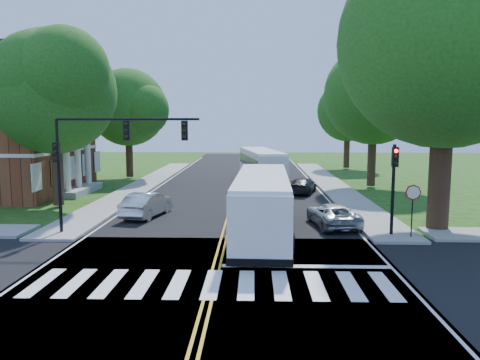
{
  "coord_description": "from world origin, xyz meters",
  "views": [
    {
      "loc": [
        1.46,
        -16.16,
        5.63
      ],
      "look_at": [
        0.67,
        9.65,
        2.4
      ],
      "focal_mm": 35.0,
      "sensor_mm": 36.0,
      "label": 1
    }
  ],
  "objects_px": {
    "signal_nw": "(104,147)",
    "bus_lead": "(262,203)",
    "hatchback": "(147,204)",
    "dark_sedan": "(302,186)",
    "signal_ne": "(394,177)",
    "suv": "(333,215)",
    "bus_follow": "(261,165)"
  },
  "relations": [
    {
      "from": "bus_follow",
      "to": "suv",
      "type": "bearing_deg",
      "value": 91.76
    },
    {
      "from": "suv",
      "to": "dark_sedan",
      "type": "distance_m",
      "value": 11.67
    },
    {
      "from": "signal_ne",
      "to": "hatchback",
      "type": "xyz_separation_m",
      "value": [
        -13.11,
        4.58,
        -2.22
      ]
    },
    {
      "from": "signal_nw",
      "to": "bus_lead",
      "type": "height_order",
      "value": "signal_nw"
    },
    {
      "from": "signal_nw",
      "to": "bus_follow",
      "type": "distance_m",
      "value": 22.25
    },
    {
      "from": "signal_nw",
      "to": "bus_lead",
      "type": "xyz_separation_m",
      "value": [
        7.71,
        0.35,
        -2.77
      ]
    },
    {
      "from": "bus_lead",
      "to": "suv",
      "type": "distance_m",
      "value": 4.44
    },
    {
      "from": "hatchback",
      "to": "suv",
      "type": "bearing_deg",
      "value": 179.77
    },
    {
      "from": "bus_follow",
      "to": "dark_sedan",
      "type": "relative_size",
      "value": 2.81
    },
    {
      "from": "bus_lead",
      "to": "suv",
      "type": "height_order",
      "value": "bus_lead"
    },
    {
      "from": "signal_ne",
      "to": "bus_follow",
      "type": "distance_m",
      "value": 21.5
    },
    {
      "from": "signal_nw",
      "to": "hatchback",
      "type": "bearing_deg",
      "value": 78.39
    },
    {
      "from": "signal_nw",
      "to": "bus_follow",
      "type": "bearing_deg",
      "value": 68.85
    },
    {
      "from": "hatchback",
      "to": "suv",
      "type": "distance_m",
      "value": 10.86
    },
    {
      "from": "signal_nw",
      "to": "signal_ne",
      "type": "xyz_separation_m",
      "value": [
        14.06,
        0.01,
        -1.41
      ]
    },
    {
      "from": "signal_nw",
      "to": "signal_ne",
      "type": "distance_m",
      "value": 14.13
    },
    {
      "from": "hatchback",
      "to": "dark_sedan",
      "type": "relative_size",
      "value": 1.05
    },
    {
      "from": "signal_nw",
      "to": "bus_lead",
      "type": "relative_size",
      "value": 0.61
    },
    {
      "from": "bus_lead",
      "to": "hatchback",
      "type": "distance_m",
      "value": 8.04
    },
    {
      "from": "bus_follow",
      "to": "hatchback",
      "type": "relative_size",
      "value": 2.67
    },
    {
      "from": "bus_lead",
      "to": "hatchback",
      "type": "xyz_separation_m",
      "value": [
        -6.77,
        4.25,
        -0.86
      ]
    },
    {
      "from": "hatchback",
      "to": "signal_ne",
      "type": "bearing_deg",
      "value": 172.52
    },
    {
      "from": "signal_nw",
      "to": "dark_sedan",
      "type": "height_order",
      "value": "signal_nw"
    },
    {
      "from": "suv",
      "to": "dark_sedan",
      "type": "bearing_deg",
      "value": -95.2
    },
    {
      "from": "signal_ne",
      "to": "dark_sedan",
      "type": "relative_size",
      "value": 1.04
    },
    {
      "from": "bus_lead",
      "to": "dark_sedan",
      "type": "xyz_separation_m",
      "value": [
        3.4,
        13.64,
        -0.98
      ]
    },
    {
      "from": "signal_ne",
      "to": "hatchback",
      "type": "relative_size",
      "value": 0.99
    },
    {
      "from": "dark_sedan",
      "to": "hatchback",
      "type": "bearing_deg",
      "value": 58.94
    },
    {
      "from": "suv",
      "to": "signal_nw",
      "type": "bearing_deg",
      "value": 3.96
    },
    {
      "from": "signal_nw",
      "to": "hatchback",
      "type": "xyz_separation_m",
      "value": [
        0.94,
        4.6,
        -3.63
      ]
    },
    {
      "from": "bus_lead",
      "to": "dark_sedan",
      "type": "distance_m",
      "value": 14.09
    },
    {
      "from": "signal_ne",
      "to": "hatchback",
      "type": "distance_m",
      "value": 14.07
    }
  ]
}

